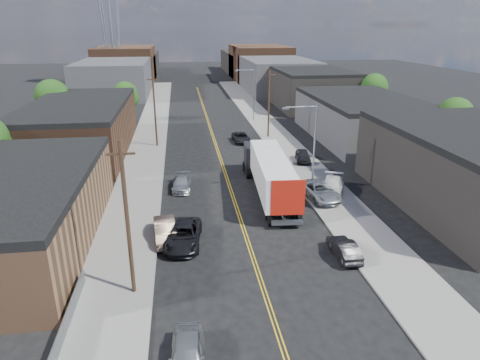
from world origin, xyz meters
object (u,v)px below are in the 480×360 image
object	(u,v)px
car_right_lot_b	(331,187)
car_left_c	(183,235)
semi_truck	(268,170)
car_right_lot_c	(303,156)
car_left_a	(187,354)
car_right_oncoming	(344,249)
car_right_lot_a	(319,191)
car_ahead_truck	(241,138)
car_left_b	(165,231)
car_left_d	(182,183)

from	to	relation	value
car_right_lot_b	car_left_c	bearing A→B (deg)	-126.30
semi_truck	car_right_lot_c	xyz separation A→B (m)	(6.36, 9.45, -1.61)
car_left_a	car_right_lot_b	distance (m)	25.36
semi_truck	car_right_oncoming	world-z (taller)	semi_truck
car_left_c	car_right_lot_b	bearing A→B (deg)	35.09
car_right_lot_a	car_ahead_truck	distance (m)	23.04
car_left_c	car_right_lot_c	world-z (taller)	car_left_c
car_ahead_truck	car_right_lot_c	bearing A→B (deg)	-62.63
car_right_lot_a	car_right_lot_b	size ratio (longest dim) A/B	1.02
car_right_lot_c	car_ahead_truck	size ratio (longest dim) A/B	0.86
car_left_b	car_ahead_truck	bearing A→B (deg)	64.62
car_left_a	car_left_c	size ratio (longest dim) A/B	0.75
car_left_d	car_right_oncoming	bearing A→B (deg)	-50.50
car_left_a	car_right_lot_b	size ratio (longest dim) A/B	0.78
semi_truck	car_ahead_truck	bearing A→B (deg)	93.11
car_right_lot_b	semi_truck	bearing A→B (deg)	-169.82
car_right_lot_b	car_ahead_truck	world-z (taller)	car_right_lot_b
semi_truck	car_right_oncoming	bearing A→B (deg)	-73.32
car_left_c	car_right_lot_a	bearing A→B (deg)	35.15
car_left_d	car_ahead_truck	bearing A→B (deg)	66.50
car_left_c	car_right_lot_a	xyz separation A→B (m)	(13.20, 7.22, 0.14)
car_left_c	car_right_oncoming	bearing A→B (deg)	-10.42
car_ahead_truck	car_right_lot_a	bearing A→B (deg)	-81.33
car_right_oncoming	car_right_lot_b	xyz separation A→B (m)	(3.06, 11.52, 0.28)
car_left_c	car_right_lot_a	distance (m)	15.05
car_left_a	car_left_b	xyz separation A→B (m)	(-1.40, 13.68, 0.05)
car_left_a	car_left_c	world-z (taller)	car_left_c
car_left_c	car_ahead_truck	bearing A→B (deg)	80.08
car_left_a	car_right_oncoming	world-z (taller)	car_left_a
car_left_a	car_right_lot_b	world-z (taller)	car_right_lot_b
semi_truck	car_right_lot_b	distance (m)	6.48
semi_truck	car_left_a	bearing A→B (deg)	-107.32
semi_truck	car_right_lot_c	distance (m)	11.51
car_left_c	car_left_a	bearing A→B (deg)	-83.53
car_left_a	car_left_b	bearing A→B (deg)	99.28
car_left_d	car_ahead_truck	size ratio (longest dim) A/B	0.93
car_left_a	car_left_d	world-z (taller)	car_left_a
car_left_b	car_right_lot_b	world-z (taller)	car_right_lot_b
car_left_a	car_ahead_truck	bearing A→B (deg)	81.79
car_left_d	car_right_oncoming	world-z (taller)	car_right_oncoming
car_left_a	car_right_oncoming	distance (m)	14.79
car_right_lot_b	car_right_lot_a	bearing A→B (deg)	-126.85
car_left_c	car_right_lot_a	world-z (taller)	car_right_lot_a
car_left_d	car_right_lot_c	distance (m)	16.55
car_right_lot_a	car_right_lot_b	distance (m)	1.65
semi_truck	car_left_a	xyz separation A→B (m)	(-8.57, -22.31, -1.74)
car_left_c	car_right_oncoming	world-z (taller)	car_left_c
car_right_lot_a	car_right_lot_b	bearing A→B (deg)	18.93
car_left_b	car_left_c	xyz separation A→B (m)	(1.40, -0.99, 0.01)
car_left_a	car_left_b	distance (m)	13.76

